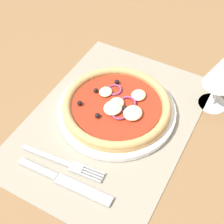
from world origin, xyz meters
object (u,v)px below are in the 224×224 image
at_px(pizza, 115,105).
at_px(wine_glass, 223,71).
at_px(plate, 115,110).
at_px(fork, 66,164).
at_px(knife, 65,181).

height_order(pizza, wine_glass, wine_glass).
distance_m(plate, wine_glass, 0.24).
height_order(plate, fork, plate).
height_order(fork, knife, knife).
relative_size(plate, pizza, 1.10).
relative_size(plate, knife, 1.31).
bearing_deg(plate, wine_glass, 125.32).
relative_size(pizza, fork, 1.32).
bearing_deg(wine_glass, fork, -34.26).
bearing_deg(knife, plate, 88.01).
distance_m(pizza, wine_glass, 0.24).
bearing_deg(wine_glass, pizza, -54.59).
xyz_separation_m(pizza, wine_glass, (-0.13, 0.18, 0.07)).
bearing_deg(fork, wine_glass, 51.23).
distance_m(plate, pizza, 0.02).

